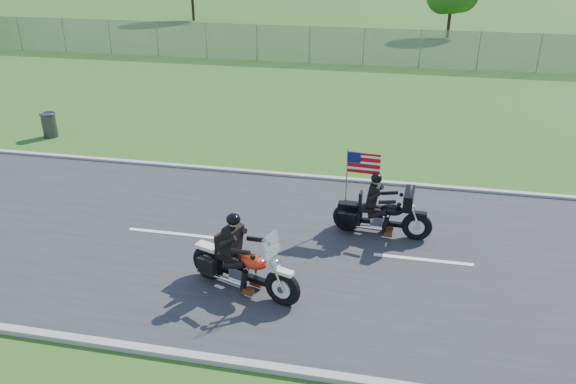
# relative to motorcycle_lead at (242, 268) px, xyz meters

# --- Properties ---
(ground) EXTENTS (420.00, 420.00, 0.00)m
(ground) POSITION_rel_motorcycle_lead_xyz_m (-0.35, 1.90, -0.55)
(ground) COLOR #2B561B
(ground) RESTS_ON ground
(road) EXTENTS (120.00, 8.00, 0.04)m
(road) POSITION_rel_motorcycle_lead_xyz_m (-0.35, 1.90, -0.53)
(road) COLOR #28282B
(road) RESTS_ON ground
(curb_north) EXTENTS (120.00, 0.18, 0.12)m
(curb_north) POSITION_rel_motorcycle_lead_xyz_m (-0.35, 5.95, -0.50)
(curb_north) COLOR #9E9B93
(curb_north) RESTS_ON ground
(curb_south) EXTENTS (120.00, 0.18, 0.12)m
(curb_south) POSITION_rel_motorcycle_lead_xyz_m (-0.35, -2.15, -0.50)
(curb_south) COLOR #9E9B93
(curb_south) RESTS_ON ground
(fence) EXTENTS (60.00, 0.03, 2.00)m
(fence) POSITION_rel_motorcycle_lead_xyz_m (-5.35, 21.90, 0.45)
(fence) COLOR gray
(fence) RESTS_ON ground
(motorcycle_lead) EXTENTS (2.52, 1.18, 1.75)m
(motorcycle_lead) POSITION_rel_motorcycle_lead_xyz_m (0.00, 0.00, 0.00)
(motorcycle_lead) COLOR black
(motorcycle_lead) RESTS_ON ground
(motorcycle_follow) EXTENTS (2.40, 0.80, 2.00)m
(motorcycle_follow) POSITION_rel_motorcycle_lead_xyz_m (2.64, 2.90, 0.00)
(motorcycle_follow) COLOR black
(motorcycle_follow) RESTS_ON ground
(trash_can) EXTENTS (0.55, 0.55, 0.85)m
(trash_can) POSITION_rel_motorcycle_lead_xyz_m (-9.36, 7.78, -0.12)
(trash_can) COLOR #37373C
(trash_can) RESTS_ON ground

